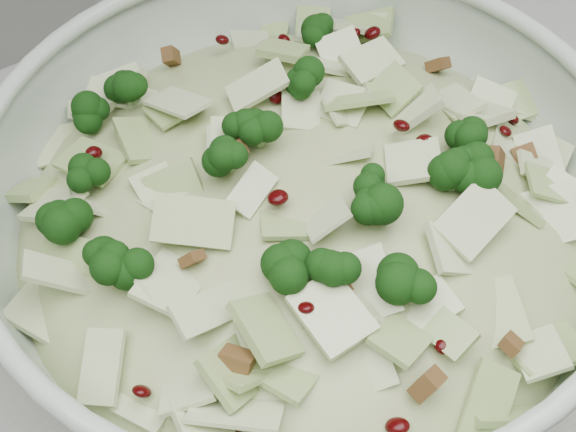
# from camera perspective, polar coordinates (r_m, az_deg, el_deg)

# --- Properties ---
(counter) EXTENTS (3.60, 0.60, 0.90)m
(counter) POSITION_cam_1_polar(r_m,az_deg,el_deg) (1.04, -1.46, -14.84)
(counter) COLOR silver
(counter) RESTS_ON floor
(mixing_bowl) EXTENTS (0.44, 0.44, 0.16)m
(mixing_bowl) POSITION_cam_1_polar(r_m,az_deg,el_deg) (0.53, 1.08, -1.08)
(mixing_bowl) COLOR #B1C3B2
(mixing_bowl) RESTS_ON counter
(salad) EXTENTS (0.48, 0.48, 0.16)m
(salad) POSITION_cam_1_polar(r_m,az_deg,el_deg) (0.51, 1.13, 0.73)
(salad) COLOR #ACB77D
(salad) RESTS_ON mixing_bowl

